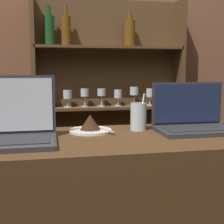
# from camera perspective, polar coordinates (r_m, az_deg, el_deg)

# --- Properties ---
(back_wall) EXTENTS (7.00, 0.06, 2.70)m
(back_wall) POSITION_cam_1_polar(r_m,az_deg,el_deg) (2.46, -4.08, 9.44)
(back_wall) COLOR brown
(back_wall) RESTS_ON ground_plane
(back_shelf) EXTENTS (1.14, 0.18, 1.80)m
(back_shelf) POSITION_cam_1_polar(r_m,az_deg,el_deg) (2.42, -0.88, 0.24)
(back_shelf) COLOR brown
(back_shelf) RESTS_ON ground_plane
(laptop_near) EXTENTS (0.30, 0.24, 0.25)m
(laptop_near) POSITION_cam_1_polar(r_m,az_deg,el_deg) (1.23, -17.16, -2.82)
(laptop_near) COLOR #333338
(laptop_near) RESTS_ON bar_counter
(laptop_far) EXTENTS (0.34, 0.21, 0.21)m
(laptop_far) POSITION_cam_1_polar(r_m,az_deg,el_deg) (1.44, 14.68, -1.50)
(laptop_far) COLOR #333338
(laptop_far) RESTS_ON bar_counter
(cake_plate) EXTENTS (0.19, 0.19, 0.08)m
(cake_plate) POSITION_cam_1_polar(r_m,az_deg,el_deg) (1.38, -3.98, -2.48)
(cake_plate) COLOR white
(cake_plate) RESTS_ON bar_counter
(water_glass) EXTENTS (0.07, 0.07, 0.17)m
(water_glass) POSITION_cam_1_polar(r_m,az_deg,el_deg) (1.41, 4.85, -0.83)
(water_glass) COLOR silver
(water_glass) RESTS_ON bar_counter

